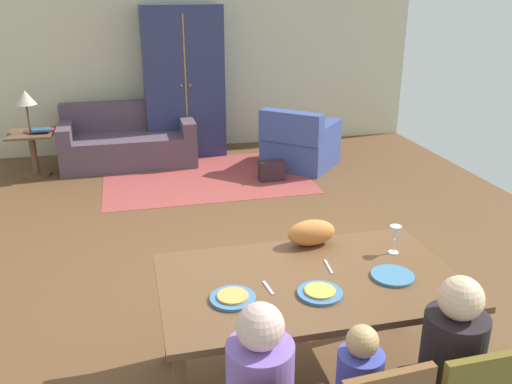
{
  "coord_description": "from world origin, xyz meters",
  "views": [
    {
      "loc": [
        -0.89,
        -4.14,
        2.35
      ],
      "look_at": [
        0.02,
        -0.34,
        0.85
      ],
      "focal_mm": 38.12,
      "sensor_mm": 36.0,
      "label": 1
    }
  ],
  "objects_px": {
    "book_lower": "(46,130)",
    "person_woman": "(443,380)",
    "armchair": "(299,144)",
    "side_table": "(33,148)",
    "couch": "(129,142)",
    "plate_near_woman": "(393,276)",
    "armoire": "(184,82)",
    "book_upper": "(41,130)",
    "handbag": "(271,171)",
    "plate_near_child": "(320,293)",
    "dining_table": "(309,289)",
    "table_lamp": "(25,99)",
    "cat": "(311,233)",
    "plate_near_man": "(233,298)"
  },
  "relations": [
    {
      "from": "book_lower",
      "to": "person_woman",
      "type": "bearing_deg",
      "value": -65.29
    },
    {
      "from": "plate_near_woman",
      "to": "table_lamp",
      "type": "bearing_deg",
      "value": 119.29
    },
    {
      "from": "armchair",
      "to": "handbag",
      "type": "relative_size",
      "value": 3.77
    },
    {
      "from": "plate_near_man",
      "to": "couch",
      "type": "bearing_deg",
      "value": 95.61
    },
    {
      "from": "plate_near_man",
      "to": "side_table",
      "type": "bearing_deg",
      "value": 109.71
    },
    {
      "from": "table_lamp",
      "to": "handbag",
      "type": "relative_size",
      "value": 1.69
    },
    {
      "from": "plate_near_woman",
      "to": "cat",
      "type": "distance_m",
      "value": 0.61
    },
    {
      "from": "book_upper",
      "to": "person_woman",
      "type": "bearing_deg",
      "value": -64.56
    },
    {
      "from": "plate_near_woman",
      "to": "armoire",
      "type": "xyz_separation_m",
      "value": [
        -0.61,
        5.27,
        0.28
      ]
    },
    {
      "from": "armoire",
      "to": "plate_near_woman",
      "type": "bearing_deg",
      "value": -83.39
    },
    {
      "from": "table_lamp",
      "to": "handbag",
      "type": "height_order",
      "value": "table_lamp"
    },
    {
      "from": "book_lower",
      "to": "handbag",
      "type": "distance_m",
      "value": 2.96
    },
    {
      "from": "person_woman",
      "to": "handbag",
      "type": "height_order",
      "value": "person_woman"
    },
    {
      "from": "table_lamp",
      "to": "dining_table",
      "type": "bearing_deg",
      "value": -64.81
    },
    {
      "from": "armoire",
      "to": "table_lamp",
      "type": "bearing_deg",
      "value": -164.67
    },
    {
      "from": "cat",
      "to": "plate_near_man",
      "type": "bearing_deg",
      "value": -141.41
    },
    {
      "from": "dining_table",
      "to": "book_upper",
      "type": "height_order",
      "value": "dining_table"
    },
    {
      "from": "person_woman",
      "to": "couch",
      "type": "bearing_deg",
      "value": 104.47
    },
    {
      "from": "dining_table",
      "to": "plate_near_child",
      "type": "relative_size",
      "value": 6.9
    },
    {
      "from": "book_lower",
      "to": "armchair",
      "type": "bearing_deg",
      "value": -8.42
    },
    {
      "from": "armchair",
      "to": "book_lower",
      "type": "height_order",
      "value": "armchair"
    },
    {
      "from": "dining_table",
      "to": "couch",
      "type": "height_order",
      "value": "couch"
    },
    {
      "from": "dining_table",
      "to": "armchair",
      "type": "bearing_deg",
      "value": 72.85
    },
    {
      "from": "plate_near_woman",
      "to": "armoire",
      "type": "bearing_deg",
      "value": 96.61
    },
    {
      "from": "side_table",
      "to": "book_lower",
      "type": "xyz_separation_m",
      "value": [
        0.18,
        0.05,
        0.22
      ]
    },
    {
      "from": "plate_near_man",
      "to": "plate_near_child",
      "type": "bearing_deg",
      "value": -7.21
    },
    {
      "from": "book_upper",
      "to": "handbag",
      "type": "bearing_deg",
      "value": -16.76
    },
    {
      "from": "cat",
      "to": "armchair",
      "type": "distance_m",
      "value": 3.97
    },
    {
      "from": "person_woman",
      "to": "book_lower",
      "type": "xyz_separation_m",
      "value": [
        -2.47,
        5.36,
        0.08
      ]
    },
    {
      "from": "handbag",
      "to": "dining_table",
      "type": "bearing_deg",
      "value": -101.78
    },
    {
      "from": "armchair",
      "to": "side_table",
      "type": "bearing_deg",
      "value": 172.75
    },
    {
      "from": "person_woman",
      "to": "book_upper",
      "type": "relative_size",
      "value": 5.04
    },
    {
      "from": "book_upper",
      "to": "handbag",
      "type": "distance_m",
      "value": 2.97
    },
    {
      "from": "dining_table",
      "to": "handbag",
      "type": "distance_m",
      "value": 3.84
    },
    {
      "from": "book_upper",
      "to": "handbag",
      "type": "xyz_separation_m",
      "value": [
        2.8,
        -0.84,
        -0.49
      ]
    },
    {
      "from": "book_upper",
      "to": "armchair",
      "type": "bearing_deg",
      "value": -6.61
    },
    {
      "from": "plate_near_child",
      "to": "book_lower",
      "type": "bearing_deg",
      "value": 112.37
    },
    {
      "from": "cat",
      "to": "book_lower",
      "type": "relative_size",
      "value": 1.45
    },
    {
      "from": "plate_near_child",
      "to": "plate_near_woman",
      "type": "xyz_separation_m",
      "value": [
        0.47,
        0.08,
        0.0
      ]
    },
    {
      "from": "book_upper",
      "to": "plate_near_child",
      "type": "bearing_deg",
      "value": -66.84
    },
    {
      "from": "dining_table",
      "to": "handbag",
      "type": "height_order",
      "value": "dining_table"
    },
    {
      "from": "dining_table",
      "to": "book_lower",
      "type": "relative_size",
      "value": 7.84
    },
    {
      "from": "armoire",
      "to": "couch",
      "type": "bearing_deg",
      "value": -160.13
    },
    {
      "from": "dining_table",
      "to": "plate_near_child",
      "type": "bearing_deg",
      "value": -90.0
    },
    {
      "from": "plate_near_child",
      "to": "armoire",
      "type": "distance_m",
      "value": 5.36
    },
    {
      "from": "plate_near_man",
      "to": "cat",
      "type": "distance_m",
      "value": 0.82
    },
    {
      "from": "plate_near_man",
      "to": "book_lower",
      "type": "relative_size",
      "value": 1.14
    },
    {
      "from": "side_table",
      "to": "cat",
      "type": "bearing_deg",
      "value": -61.09
    },
    {
      "from": "table_lamp",
      "to": "book_upper",
      "type": "bearing_deg",
      "value": -21.21
    },
    {
      "from": "plate_near_man",
      "to": "person_woman",
      "type": "distance_m",
      "value": 1.14
    }
  ]
}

